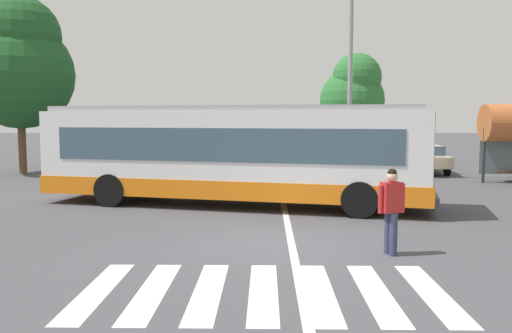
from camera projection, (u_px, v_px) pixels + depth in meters
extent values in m
plane|color=#47474C|center=(276.00, 244.00, 11.62)|extent=(160.00, 160.00, 0.00)
cylinder|color=black|center=(365.00, 189.00, 16.80)|extent=(1.04, 0.53, 1.00)
cylinder|color=black|center=(360.00, 200.00, 14.54)|extent=(1.04, 0.53, 1.00)
cylinder|color=black|center=(145.00, 181.00, 18.67)|extent=(1.04, 0.53, 1.00)
cylinder|color=black|center=(111.00, 190.00, 16.40)|extent=(1.04, 0.53, 1.00)
cube|color=white|center=(232.00, 153.00, 16.56)|extent=(11.95, 5.21, 2.55)
cube|color=orange|center=(232.00, 185.00, 16.65)|extent=(12.07, 5.26, 0.55)
cube|color=#3D5666|center=(232.00, 143.00, 16.53)|extent=(10.60, 4.93, 0.96)
cube|color=#3D5666|center=(431.00, 149.00, 15.08)|extent=(0.56, 2.19, 1.63)
cube|color=black|center=(432.00, 117.00, 14.99)|extent=(0.51, 1.90, 0.28)
cube|color=#99999E|center=(231.00, 109.00, 16.43)|extent=(11.45, 4.90, 0.16)
cube|color=#28282B|center=(434.00, 199.00, 15.18)|extent=(0.71, 2.51, 0.36)
cylinder|color=#333856|center=(388.00, 232.00, 10.77)|extent=(0.16, 0.16, 0.85)
cylinder|color=#333856|center=(393.00, 234.00, 10.59)|extent=(0.16, 0.16, 0.85)
cube|color=#B22323|center=(392.00, 197.00, 10.61)|extent=(0.46, 0.37, 0.60)
cylinder|color=#B22323|center=(381.00, 199.00, 10.55)|extent=(0.10, 0.10, 0.55)
cylinder|color=#B22323|center=(402.00, 198.00, 10.68)|extent=(0.10, 0.10, 0.55)
sphere|color=tan|center=(392.00, 177.00, 10.58)|extent=(0.22, 0.22, 0.22)
sphere|color=black|center=(392.00, 173.00, 10.57)|extent=(0.19, 0.19, 0.19)
cylinder|color=black|center=(141.00, 163.00, 27.92)|extent=(0.22, 0.65, 0.64)
cylinder|color=black|center=(173.00, 164.00, 27.83)|extent=(0.22, 0.65, 0.64)
cylinder|color=black|center=(126.00, 169.00, 25.14)|extent=(0.22, 0.65, 0.64)
cylinder|color=black|center=(161.00, 169.00, 25.06)|extent=(0.22, 0.65, 0.64)
cube|color=#234293|center=(151.00, 159.00, 26.46)|extent=(1.97, 4.56, 0.52)
cube|color=#3D5666|center=(150.00, 150.00, 26.33)|extent=(1.67, 2.21, 0.44)
cube|color=#234293|center=(150.00, 146.00, 26.31)|extent=(1.59, 2.03, 0.09)
cylinder|color=black|center=(194.00, 163.00, 27.91)|extent=(0.22, 0.65, 0.64)
cylinder|color=black|center=(227.00, 164.00, 27.81)|extent=(0.22, 0.65, 0.64)
cylinder|color=black|center=(184.00, 169.00, 25.14)|extent=(0.22, 0.65, 0.64)
cylinder|color=black|center=(220.00, 169.00, 25.04)|extent=(0.22, 0.65, 0.64)
cube|color=black|center=(206.00, 159.00, 26.45)|extent=(1.99, 4.57, 0.52)
cube|color=#3D5666|center=(206.00, 150.00, 26.31)|extent=(1.68, 2.22, 0.44)
cube|color=black|center=(206.00, 146.00, 26.30)|extent=(1.60, 2.04, 0.09)
cylinder|color=black|center=(244.00, 164.00, 27.66)|extent=(0.21, 0.64, 0.64)
cylinder|color=black|center=(277.00, 164.00, 27.66)|extent=(0.21, 0.64, 0.64)
cylinder|color=black|center=(243.00, 169.00, 24.88)|extent=(0.21, 0.64, 0.64)
cylinder|color=black|center=(280.00, 169.00, 24.88)|extent=(0.21, 0.64, 0.64)
cube|color=#B7BABF|center=(261.00, 160.00, 26.24)|extent=(1.91, 4.54, 0.52)
cube|color=#3D5666|center=(261.00, 150.00, 26.11)|extent=(1.65, 2.19, 0.44)
cube|color=#B7BABF|center=(261.00, 146.00, 26.09)|extent=(1.57, 2.01, 0.09)
cylinder|color=black|center=(296.00, 163.00, 28.33)|extent=(0.21, 0.64, 0.64)
cylinder|color=black|center=(328.00, 163.00, 28.32)|extent=(0.21, 0.64, 0.64)
cylinder|color=black|center=(300.00, 168.00, 25.55)|extent=(0.21, 0.64, 0.64)
cylinder|color=black|center=(335.00, 168.00, 25.54)|extent=(0.21, 0.64, 0.64)
cube|color=white|center=(315.00, 159.00, 26.91)|extent=(1.87, 4.52, 0.52)
cube|color=#3D5666|center=(315.00, 149.00, 26.77)|extent=(1.62, 2.18, 0.44)
cube|color=white|center=(315.00, 146.00, 26.75)|extent=(1.55, 2.00, 0.09)
cylinder|color=black|center=(347.00, 163.00, 28.26)|extent=(0.21, 0.64, 0.64)
cylinder|color=black|center=(379.00, 163.00, 28.24)|extent=(0.21, 0.64, 0.64)
cylinder|color=black|center=(357.00, 168.00, 25.48)|extent=(0.21, 0.64, 0.64)
cylinder|color=black|center=(392.00, 168.00, 25.47)|extent=(0.21, 0.64, 0.64)
cube|color=#196B70|center=(369.00, 159.00, 26.83)|extent=(1.86, 4.52, 0.52)
cube|color=#3D5666|center=(369.00, 149.00, 26.70)|extent=(1.62, 2.17, 0.44)
cube|color=#196B70|center=(369.00, 146.00, 26.68)|extent=(1.55, 1.99, 0.09)
cylinder|color=black|center=(400.00, 163.00, 27.93)|extent=(0.24, 0.65, 0.64)
cylinder|color=black|center=(433.00, 164.00, 27.79)|extent=(0.24, 0.65, 0.64)
cylinder|color=black|center=(410.00, 169.00, 25.16)|extent=(0.24, 0.65, 0.64)
cylinder|color=black|center=(447.00, 169.00, 25.02)|extent=(0.24, 0.65, 0.64)
cube|color=#C6B793|center=(422.00, 159.00, 26.44)|extent=(2.11, 4.61, 0.52)
cube|color=#3D5666|center=(423.00, 150.00, 26.31)|extent=(1.74, 2.26, 0.44)
cube|color=#C6B793|center=(423.00, 146.00, 26.29)|extent=(1.65, 2.08, 0.09)
cylinder|color=#28282B|center=(484.00, 155.00, 22.25)|extent=(0.12, 0.12, 2.30)
cylinder|color=#939399|center=(350.00, 83.00, 23.16)|extent=(0.20, 0.20, 8.37)
cylinder|color=brown|center=(22.00, 143.00, 25.80)|extent=(0.36, 0.36, 2.92)
sphere|color=#1E5123|center=(19.00, 75.00, 25.50)|extent=(5.08, 5.08, 5.08)
sphere|color=#1E5123|center=(19.00, 36.00, 25.21)|extent=(3.81, 3.81, 3.81)
cylinder|color=brown|center=(351.00, 145.00, 29.04)|extent=(0.36, 0.36, 2.39)
sphere|color=#2D7033|center=(352.00, 101.00, 28.82)|extent=(3.45, 3.45, 3.45)
sphere|color=#2D7033|center=(357.00, 77.00, 28.41)|extent=(2.58, 2.58, 2.58)
cube|color=silver|center=(97.00, 291.00, 8.48)|extent=(0.45, 2.98, 0.01)
cube|color=silver|center=(153.00, 291.00, 8.46)|extent=(0.45, 2.98, 0.01)
cube|color=silver|center=(208.00, 291.00, 8.45)|extent=(0.45, 2.98, 0.01)
cube|color=silver|center=(263.00, 292.00, 8.43)|extent=(0.45, 2.98, 0.01)
cube|color=silver|center=(319.00, 292.00, 8.42)|extent=(0.45, 2.98, 0.01)
cube|color=silver|center=(375.00, 292.00, 8.40)|extent=(0.45, 2.98, 0.01)
cube|color=silver|center=(432.00, 293.00, 8.38)|extent=(0.45, 2.98, 0.01)
cube|color=silver|center=(288.00, 225.00, 13.61)|extent=(0.16, 24.00, 0.01)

